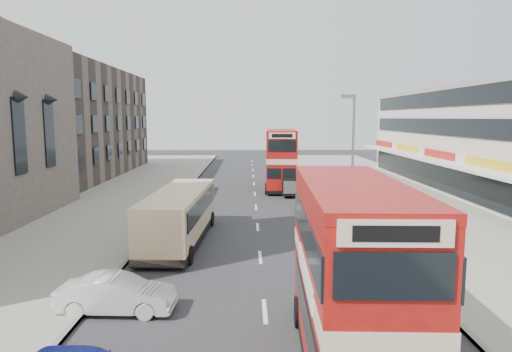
% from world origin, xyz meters
% --- Properties ---
extents(ground, '(160.00, 160.00, 0.00)m').
position_xyz_m(ground, '(0.00, 0.00, 0.00)').
color(ground, '#28282B').
rests_on(ground, ground).
extents(road_surface, '(12.00, 90.00, 0.01)m').
position_xyz_m(road_surface, '(0.00, 20.00, 0.01)').
color(road_surface, '#28282B').
rests_on(road_surface, ground).
extents(pavement_right, '(12.00, 90.00, 0.15)m').
position_xyz_m(pavement_right, '(12.00, 20.00, 0.07)').
color(pavement_right, gray).
rests_on(pavement_right, ground).
extents(pavement_left, '(12.00, 90.00, 0.15)m').
position_xyz_m(pavement_left, '(-12.00, 20.00, 0.07)').
color(pavement_left, gray).
rests_on(pavement_left, ground).
extents(kerb_left, '(0.20, 90.00, 0.16)m').
position_xyz_m(kerb_left, '(-6.10, 20.00, 0.07)').
color(kerb_left, gray).
rests_on(kerb_left, ground).
extents(kerb_right, '(0.20, 90.00, 0.16)m').
position_xyz_m(kerb_right, '(6.10, 20.00, 0.07)').
color(kerb_right, gray).
rests_on(kerb_right, ground).
extents(brick_terrace, '(14.00, 28.00, 12.00)m').
position_xyz_m(brick_terrace, '(-22.00, 38.00, 6.00)').
color(brick_terrace, '#66594C').
rests_on(brick_terrace, ground).
extents(street_lamp, '(1.00, 0.20, 8.12)m').
position_xyz_m(street_lamp, '(6.52, 18.00, 4.78)').
color(street_lamp, slate).
rests_on(street_lamp, ground).
extents(bus_main, '(2.71, 8.81, 4.80)m').
position_xyz_m(bus_main, '(2.09, -1.60, 2.53)').
color(bus_main, black).
rests_on(bus_main, ground).
extents(bus_second, '(3.14, 9.74, 5.29)m').
position_xyz_m(bus_second, '(2.49, 28.64, 2.78)').
color(bus_second, black).
rests_on(bus_second, ground).
extents(coach, '(2.96, 9.76, 2.55)m').
position_xyz_m(coach, '(-4.19, 10.73, 1.51)').
color(coach, black).
rests_on(coach, ground).
extents(car_left_front, '(3.98, 1.56, 1.29)m').
position_xyz_m(car_left_front, '(-5.01, 2.00, 0.65)').
color(car_left_front, silver).
rests_on(car_left_front, ground).
extents(car_right_a, '(4.44, 2.19, 1.24)m').
position_xyz_m(car_right_a, '(4.80, 17.91, 0.62)').
color(car_right_a, '#A5101F').
rests_on(car_right_a, ground).
extents(car_right_b, '(4.48, 2.45, 1.19)m').
position_xyz_m(car_right_b, '(5.14, 20.24, 0.60)').
color(car_right_b, orange).
rests_on(car_right_b, ground).
extents(pedestrian_near, '(0.75, 0.60, 1.79)m').
position_xyz_m(pedestrian_near, '(7.94, 12.92, 1.04)').
color(pedestrian_near, gray).
rests_on(pedestrian_near, pavement_right).
extents(pedestrian_far, '(0.94, 0.44, 1.56)m').
position_xyz_m(pedestrian_far, '(7.93, 30.80, 0.93)').
color(pedestrian_far, gray).
rests_on(pedestrian_far, pavement_right).
extents(cyclist, '(0.72, 1.76, 1.99)m').
position_xyz_m(cyclist, '(4.35, 20.66, 0.66)').
color(cyclist, gray).
rests_on(cyclist, ground).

